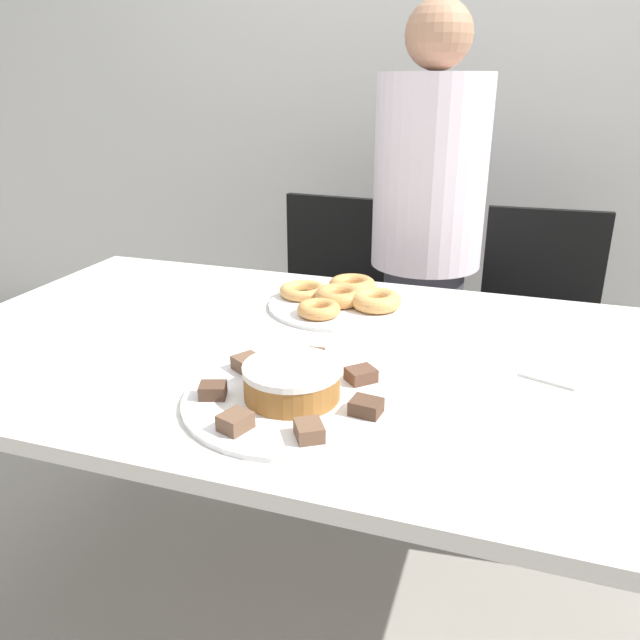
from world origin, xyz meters
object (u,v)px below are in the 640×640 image
(office_chair_right, at_px, (534,357))
(plate_cake, at_px, (292,399))
(office_chair_left, at_px, (322,330))
(frosted_cake, at_px, (292,381))
(plate_donuts, at_px, (340,305))
(person_standing, at_px, (426,247))
(napkin, at_px, (554,375))

(office_chair_right, bearing_deg, plate_cake, -113.01)
(office_chair_left, xyz_separation_m, office_chair_right, (0.76, 0.00, 0.00))
(office_chair_right, xyz_separation_m, frosted_cake, (-0.44, -1.13, 0.38))
(plate_cake, xyz_separation_m, plate_donuts, (-0.06, 0.50, 0.00))
(person_standing, height_order, frosted_cake, person_standing)
(person_standing, height_order, plate_donuts, person_standing)
(napkin, bearing_deg, office_chair_left, 131.12)
(frosted_cake, bearing_deg, plate_cake, 0.00)
(plate_cake, xyz_separation_m, frosted_cake, (-0.00, 0.00, 0.04))
(frosted_cake, bearing_deg, office_chair_left, 105.81)
(plate_donuts, bearing_deg, person_standing, 78.13)
(person_standing, xyz_separation_m, office_chair_left, (-0.38, 0.06, -0.36))
(person_standing, height_order, napkin, person_standing)
(office_chair_left, bearing_deg, plate_donuts, -63.90)
(office_chair_left, xyz_separation_m, plate_donuts, (0.26, -0.63, 0.34))
(office_chair_left, distance_m, napkin, 1.21)
(office_chair_left, relative_size, frosted_cake, 5.25)
(person_standing, xyz_separation_m, office_chair_right, (0.38, 0.06, -0.36))
(person_standing, bearing_deg, frosted_cake, -93.02)
(plate_cake, bearing_deg, napkin, 30.04)
(office_chair_left, bearing_deg, person_standing, -4.83)
(person_standing, xyz_separation_m, napkin, (0.39, -0.82, -0.02))
(plate_cake, distance_m, plate_donuts, 0.51)
(person_standing, height_order, office_chair_left, person_standing)
(office_chair_right, distance_m, napkin, 0.94)
(office_chair_left, height_order, frosted_cake, office_chair_left)
(napkin, bearing_deg, plate_donuts, 154.26)
(office_chair_right, xyz_separation_m, plate_donuts, (-0.50, -0.63, 0.34))
(person_standing, distance_m, plate_donuts, 0.59)
(office_chair_left, distance_m, frosted_cake, 1.24)
(person_standing, distance_m, office_chair_right, 0.53)
(person_standing, relative_size, office_chair_left, 1.68)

